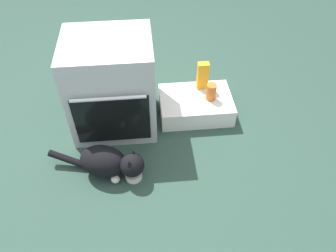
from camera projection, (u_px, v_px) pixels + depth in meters
name	position (u px, v px, depth m)	size (l,w,h in m)	color
ground	(129.00, 156.00, 2.47)	(8.00, 8.00, 0.00)	#284238
oven	(112.00, 86.00, 2.45)	(0.63, 0.59, 0.75)	#B7BABF
pantry_cabinet	(195.00, 105.00, 2.74)	(0.59, 0.42, 0.16)	white
food_bowl	(134.00, 175.00, 2.31)	(0.12, 0.12, 0.08)	white
cat	(109.00, 162.00, 2.26)	(0.69, 0.32, 0.24)	black
sauce_jar	(211.00, 92.00, 2.62)	(0.08, 0.08, 0.14)	#D16023
juice_carton	(203.00, 76.00, 2.69)	(0.09, 0.06, 0.24)	orange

